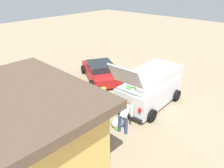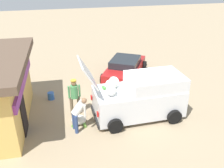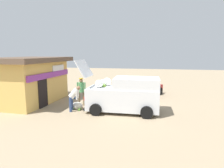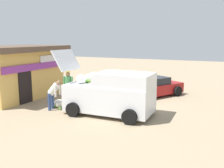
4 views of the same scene
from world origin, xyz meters
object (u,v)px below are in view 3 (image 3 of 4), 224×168
(storefront_bar, at_px, (30,79))
(parked_sedan, at_px, (140,89))
(customer_bending, at_px, (74,96))
(paint_bucket, at_px, (75,96))
(delivery_van, at_px, (125,95))
(vendor_standing, at_px, (81,90))
(unloaded_banana_pile, at_px, (77,106))

(storefront_bar, relative_size, parked_sedan, 1.31)
(parked_sedan, relative_size, customer_bending, 3.00)
(paint_bucket, bearing_deg, delivery_van, -121.25)
(storefront_bar, xyz_separation_m, vendor_standing, (-0.05, -3.67, -0.56))
(parked_sedan, bearing_deg, customer_bending, 145.33)
(delivery_van, height_order, vendor_standing, delivery_van)
(storefront_bar, xyz_separation_m, paint_bucket, (1.63, -2.54, -1.39))
(delivery_van, bearing_deg, vendor_standing, 75.19)
(unloaded_banana_pile, bearing_deg, paint_bucket, 25.01)
(unloaded_banana_pile, bearing_deg, delivery_van, -88.36)
(parked_sedan, bearing_deg, unloaded_banana_pile, 143.06)
(parked_sedan, bearing_deg, delivery_van, 173.30)
(parked_sedan, distance_m, paint_bucket, 4.99)
(parked_sedan, xyz_separation_m, unloaded_banana_pile, (-4.51, 3.39, -0.37))
(delivery_van, height_order, unloaded_banana_pile, delivery_van)
(delivery_van, distance_m, vendor_standing, 3.02)
(delivery_van, bearing_deg, storefront_bar, 82.85)
(vendor_standing, distance_m, unloaded_banana_pile, 1.19)
(delivery_van, relative_size, customer_bending, 3.12)
(storefront_bar, height_order, vendor_standing, storefront_bar)
(unloaded_banana_pile, bearing_deg, storefront_bar, 76.28)
(paint_bucket, bearing_deg, customer_bending, -158.53)
(vendor_standing, bearing_deg, customer_bending, -178.53)
(parked_sedan, xyz_separation_m, customer_bending, (-4.93, 3.41, 0.33))
(unloaded_banana_pile, xyz_separation_m, paint_bucket, (2.54, 1.19, -0.00))
(delivery_van, xyz_separation_m, customer_bending, (-0.50, 2.89, -0.11))
(storefront_bar, distance_m, paint_bucket, 3.32)
(parked_sedan, xyz_separation_m, vendor_standing, (-3.65, 3.44, 0.46))
(customer_bending, bearing_deg, vendor_standing, 1.47)
(unloaded_banana_pile, distance_m, paint_bucket, 2.81)
(vendor_standing, bearing_deg, paint_bucket, 33.87)
(storefront_bar, height_order, parked_sedan, storefront_bar)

